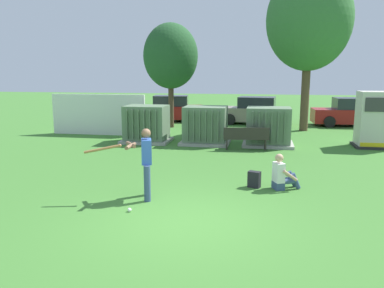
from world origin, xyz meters
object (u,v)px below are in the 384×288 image
object	(u,v)px
transformer_mid_east	(268,127)
backpack	(254,179)
transformer_mid_west	(205,126)
parked_car_left_of_center	(255,111)
parked_car_right_of_center	(351,113)
transformer_west	(147,124)
generator_enclosure	(376,120)
parked_car_leftmost	(169,109)
park_bench	(246,137)
sports_ball	(129,210)
seated_spectator	(282,175)
batter	(144,160)

from	to	relation	value
transformer_mid_east	backpack	bearing A→B (deg)	-93.61
transformer_mid_west	parked_car_left_of_center	bearing A→B (deg)	74.69
transformer_mid_west	parked_car_right_of_center	world-z (taller)	same
transformer_mid_west	transformer_west	bearing A→B (deg)	-179.31
generator_enclosure	parked_car_leftmost	distance (m)	12.52
parked_car_left_of_center	transformer_mid_east	bearing A→B (deg)	-83.93
transformer_west	park_bench	bearing A→B (deg)	-13.27
transformer_mid_west	park_bench	size ratio (longest dim) A/B	1.15
sports_ball	seated_spectator	bearing A→B (deg)	35.17
sports_ball	parked_car_leftmost	size ratio (longest dim) A/B	0.02
backpack	parked_car_leftmost	world-z (taller)	parked_car_leftmost
batter	parked_car_leftmost	distance (m)	15.38
sports_ball	batter	bearing A→B (deg)	86.72
parked_car_left_of_center	seated_spectator	bearing A→B (deg)	-85.39
transformer_mid_west	parked_car_left_of_center	xyz separation A→B (m)	(1.93, 7.06, -0.04)
parked_car_leftmost	parked_car_right_of_center	size ratio (longest dim) A/B	1.03
transformer_west	transformer_mid_west	bearing A→B (deg)	0.69
parked_car_left_of_center	sports_ball	bearing A→B (deg)	-98.48
seated_spectator	transformer_west	bearing A→B (deg)	132.27
transformer_west	sports_ball	bearing A→B (deg)	-75.51
transformer_mid_west	seated_spectator	distance (m)	6.93
transformer_mid_east	sports_ball	distance (m)	9.26
transformer_mid_east	park_bench	world-z (taller)	transformer_mid_east
parked_car_leftmost	transformer_mid_east	bearing A→B (deg)	-50.33
transformer_west	park_bench	xyz separation A→B (m)	(4.44, -1.05, -0.25)
transformer_mid_east	parked_car_leftmost	world-z (taller)	same
batter	parked_car_right_of_center	xyz separation A→B (m)	(7.75, 14.80, -0.22)
parked_car_leftmost	parked_car_left_of_center	bearing A→B (deg)	-3.84
transformer_mid_east	batter	bearing A→B (deg)	-111.43
transformer_mid_east	park_bench	xyz separation A→B (m)	(-0.87, -1.15, -0.25)
sports_ball	seated_spectator	world-z (taller)	seated_spectator
park_bench	seated_spectator	size ratio (longest dim) A/B	1.90
transformer_mid_west	batter	world-z (taller)	batter
transformer_west	parked_car_leftmost	xyz separation A→B (m)	(-0.79, 7.45, -0.04)
transformer_west	parked_car_leftmost	distance (m)	7.49
park_bench	backpack	world-z (taller)	park_bench
transformer_west	parked_car_leftmost	size ratio (longest dim) A/B	0.48
transformer_west	backpack	world-z (taller)	transformer_west
transformer_west	park_bench	distance (m)	4.57
transformer_mid_west	backpack	xyz separation A→B (m)	(2.28, -6.21, -0.57)
sports_ball	parked_car_right_of_center	size ratio (longest dim) A/B	0.02
transformer_mid_west	parked_car_right_of_center	size ratio (longest dim) A/B	0.49
batter	seated_spectator	world-z (taller)	batter
transformer_west	batter	size ratio (longest dim) A/B	1.21
transformer_west	transformer_mid_east	distance (m)	5.31
generator_enclosure	batter	xyz separation A→B (m)	(-7.35, -8.14, -0.16)
park_bench	seated_spectator	distance (m)	5.29
seated_spectator	parked_car_left_of_center	distance (m)	13.34
transformer_mid_east	generator_enclosure	xyz separation A→B (m)	(4.32, 0.43, 0.35)
transformer_mid_east	park_bench	distance (m)	1.46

